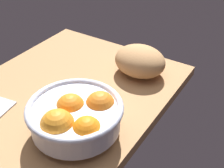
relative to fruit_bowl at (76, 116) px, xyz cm
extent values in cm
cube|color=#AB7D4E|center=(-7.81, -13.45, -7.04)|extent=(72.50, 53.40, 3.00)
cylinder|color=silver|center=(-0.34, -0.49, -4.61)|extent=(9.42, 9.42, 1.87)
cylinder|color=silver|center=(-0.34, -0.49, -0.81)|extent=(20.83, 20.83, 5.73)
torus|color=silver|center=(-0.34, -0.49, 2.06)|extent=(22.43, 22.43, 1.60)
sphere|color=orange|center=(-0.95, -2.25, 0.71)|extent=(7.01, 7.01, 7.01)
sphere|color=orange|center=(5.48, -0.62, 0.84)|extent=(7.80, 7.80, 7.80)
sphere|color=orange|center=(-5.24, 3.14, 0.75)|extent=(7.25, 7.25, 7.25)
sphere|color=orange|center=(3.07, 5.40, 0.64)|extent=(6.62, 6.62, 6.62)
ellipsoid|color=tan|center=(-31.27, -0.15, -1.13)|extent=(15.43, 17.52, 8.83)
camera|label=1|loc=(39.18, 34.73, 45.53)|focal=48.17mm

